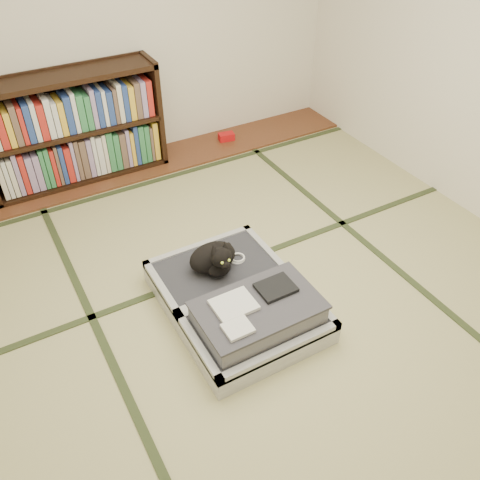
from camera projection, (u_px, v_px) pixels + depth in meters
floor at (260, 301)px, 3.32m from camera, size 4.50×4.50×0.00m
wood_strip at (147, 164)px, 4.67m from camera, size 4.00×0.50×0.02m
red_item at (226, 137)px, 4.98m from camera, size 0.16×0.11×0.07m
room_shell at (267, 85)px, 2.40m from camera, size 4.50×4.50×4.50m
tatami_borders at (224, 258)px, 3.66m from camera, size 4.00×4.50×0.01m
bookcase at (74, 131)px, 4.22m from camera, size 1.48×0.34×0.95m
suitcase at (239, 302)px, 3.16m from camera, size 0.82×1.09×0.32m
cat at (215, 258)px, 3.25m from camera, size 0.36×0.36×0.29m
cable_coil at (237, 258)px, 3.40m from camera, size 0.11×0.11×0.03m
hanger at (262, 327)px, 3.14m from camera, size 0.46×0.25×0.01m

